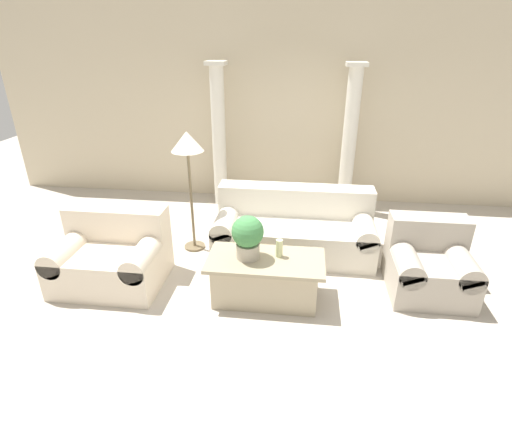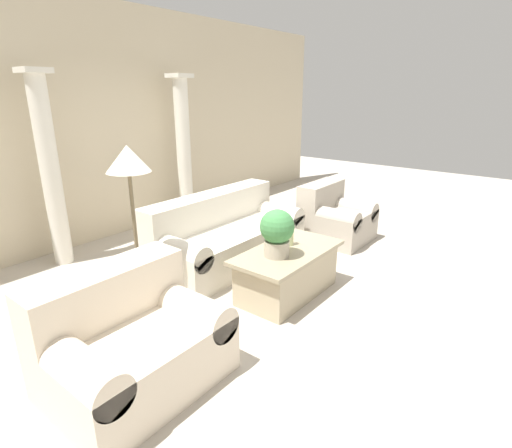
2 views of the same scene
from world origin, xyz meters
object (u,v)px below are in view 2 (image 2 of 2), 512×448
armchair (335,217)px  loveseat (131,340)px  coffee_table (287,272)px  potted_plant (277,231)px  floor_lamp (129,171)px  sofa_long (226,235)px

armchair → loveseat: bearing=-175.9°
armchair → coffee_table: bearing=-167.5°
potted_plant → armchair: size_ratio=0.55×
floor_lamp → armchair: (2.87, -0.64, -1.03)m
loveseat → armchair: bearing=4.1°
potted_plant → floor_lamp: size_ratio=0.30×
coffee_table → armchair: armchair is taller
coffee_table → floor_lamp: floor_lamp is taller
sofa_long → armchair: sofa_long is taller
sofa_long → coffee_table: bearing=-103.4°
armchair → potted_plant: bearing=-168.9°
potted_plant → sofa_long: bearing=67.5°
potted_plant → floor_lamp: 1.48m
loveseat → potted_plant: (1.61, -0.13, 0.42)m
sofa_long → armchair: 1.69m
loveseat → armchair: size_ratio=1.37×
coffee_table → potted_plant: (-0.19, 0.01, 0.50)m
sofa_long → loveseat: 2.28m
floor_lamp → coffee_table: bearing=-43.8°
coffee_table → armchair: 1.84m
loveseat → coffee_table: loveseat is taller
potted_plant → armchair: bearing=11.1°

